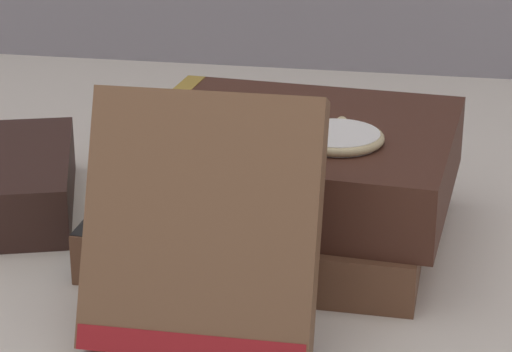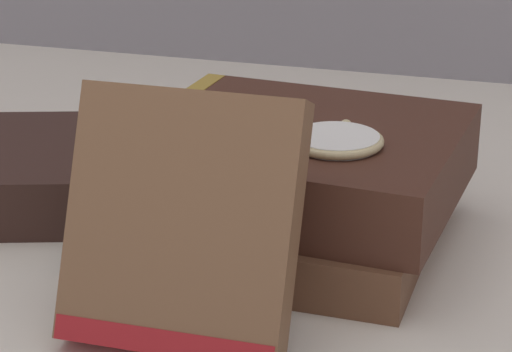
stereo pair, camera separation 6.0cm
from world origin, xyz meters
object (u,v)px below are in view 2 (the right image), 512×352
Objects in this scene: book_flat_top at (291,159)px; reading_glasses at (236,156)px; book_flat_bottom at (263,215)px; pocket_watch at (336,140)px; book_leaning_front at (179,232)px.

book_flat_top is 1.61× the size of reading_glasses.
book_flat_top is (0.01, 0.01, 0.04)m from book_flat_bottom.
book_flat_top is 3.51× the size of pocket_watch.
pocket_watch is at bearing 62.16° from book_leaning_front.
book_leaning_front is (-0.02, -0.13, 0.01)m from book_flat_top.
pocket_watch is at bearing -73.40° from reading_glasses.
book_flat_bottom is 0.13m from book_leaning_front.
book_leaning_front is at bearing -94.69° from book_flat_top.
book_leaning_front reaches higher than reading_glasses.
reading_glasses is (-0.07, 0.12, -0.05)m from book_flat_top.
book_leaning_front is 0.26m from reading_glasses.
book_flat_bottom is at bearing 157.41° from pocket_watch.
reading_glasses is at bearing 101.04° from book_leaning_front.
book_flat_top is 1.57× the size of book_leaning_front.
pocket_watch is 0.19m from reading_glasses.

